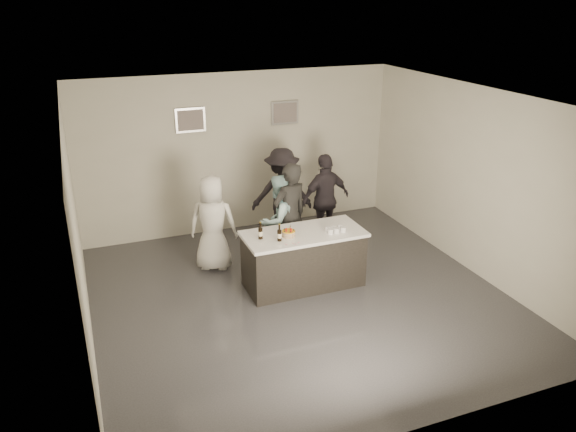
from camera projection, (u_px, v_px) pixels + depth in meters
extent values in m
plane|color=#3D3D42|center=(300.00, 298.00, 8.52)|extent=(6.00, 6.00, 0.00)
plane|color=white|center=(302.00, 99.00, 7.40)|extent=(6.00, 6.00, 0.00)
cube|color=beige|center=(240.00, 153.00, 10.55)|extent=(6.00, 0.04, 3.00)
cube|color=beige|center=(421.00, 309.00, 5.37)|extent=(6.00, 0.04, 3.00)
cube|color=beige|center=(77.00, 236.00, 6.95)|extent=(0.04, 6.00, 3.00)
cube|color=beige|center=(474.00, 181.00, 8.97)|extent=(0.04, 6.00, 3.00)
cube|color=#B2B2B7|center=(190.00, 120.00, 9.96)|extent=(0.54, 0.04, 0.44)
cube|color=#B2B2B7|center=(285.00, 113.00, 10.57)|extent=(0.54, 0.04, 0.44)
cube|color=white|center=(303.00, 259.00, 8.74)|extent=(1.86, 0.86, 0.90)
cylinder|color=yellow|center=(289.00, 234.00, 8.42)|extent=(0.20, 0.20, 0.08)
cylinder|color=black|center=(260.00, 231.00, 8.30)|extent=(0.07, 0.07, 0.26)
cylinder|color=black|center=(279.00, 233.00, 8.23)|extent=(0.07, 0.07, 0.26)
cube|color=gold|center=(335.00, 229.00, 8.58)|extent=(0.30, 0.19, 0.08)
cube|color=pink|center=(292.00, 244.00, 8.16)|extent=(0.24, 0.08, 0.01)
imported|color=black|center=(290.00, 216.00, 9.20)|extent=(0.75, 0.60, 1.80)
imported|color=#B0DFE6|center=(279.00, 220.00, 9.32)|extent=(0.94, 0.84, 1.57)
imported|color=white|center=(213.00, 223.00, 9.16)|extent=(0.93, 0.80, 1.61)
imported|color=#332D35|center=(325.00, 199.00, 10.14)|extent=(1.03, 0.55, 1.67)
imported|color=black|center=(282.00, 194.00, 10.33)|extent=(1.24, 0.91, 1.72)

